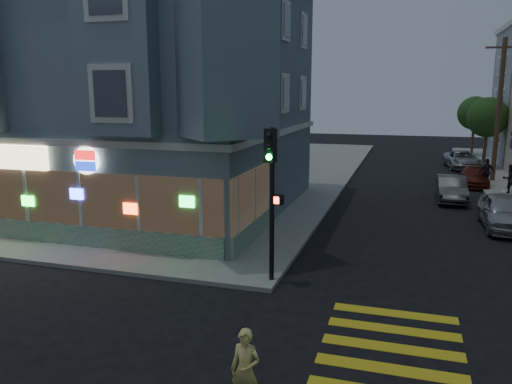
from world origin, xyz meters
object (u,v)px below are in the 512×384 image
at_px(street_tree_near, 488,117).
at_px(pedestrian_b, 487,172).
at_px(running_child, 245,370).
at_px(parked_car_c, 474,177).
at_px(street_tree_far, 475,113).
at_px(traffic_signal, 272,179).
at_px(pedestrian_a, 510,179).
at_px(parked_car_d, 463,160).
at_px(fire_hydrant, 503,197).
at_px(parked_car_b, 451,189).
at_px(parked_car_a, 504,212).
at_px(utility_pole, 499,108).

height_order(street_tree_near, pedestrian_b, street_tree_near).
distance_m(running_child, parked_car_c, 26.52).
bearing_deg(street_tree_far, traffic_signal, -104.85).
distance_m(street_tree_far, pedestrian_a, 18.61).
relative_size(parked_car_d, fire_hydrant, 6.29).
bearing_deg(parked_car_c, fire_hydrant, -80.72).
bearing_deg(parked_car_b, pedestrian_a, 37.48).
distance_m(pedestrian_a, parked_car_d, 10.40).
xyz_separation_m(street_tree_near, parked_car_c, (-1.50, -7.72, -3.35)).
xyz_separation_m(pedestrian_a, parked_car_d, (-1.53, 10.28, -0.29)).
bearing_deg(pedestrian_a, fire_hydrant, 58.52).
relative_size(parked_car_a, fire_hydrant, 5.62).
bearing_deg(street_tree_near, utility_pole, -91.91).
relative_size(street_tree_near, street_tree_far, 1.00).
distance_m(street_tree_far, parked_car_d, 8.84).
bearing_deg(parked_car_b, parked_car_d, 81.79).
relative_size(pedestrian_a, parked_car_a, 0.38).
relative_size(parked_car_a, parked_car_d, 0.89).
height_order(parked_car_a, fire_hydrant, parked_car_a).
relative_size(street_tree_far, parked_car_a, 1.21).
bearing_deg(street_tree_far, running_child, -101.26).
bearing_deg(parked_car_a, traffic_signal, -132.16).
relative_size(parked_car_b, fire_hydrant, 5.27).
xyz_separation_m(street_tree_far, fire_hydrant, (-0.85, -21.91, -3.37)).
relative_size(utility_pole, pedestrian_b, 5.33).
xyz_separation_m(street_tree_near, traffic_signal, (-9.38, -27.39, -0.64)).
bearing_deg(utility_pole, street_tree_far, 89.18).
xyz_separation_m(street_tree_far, traffic_signal, (-9.38, -35.39, -0.64)).
bearing_deg(utility_pole, parked_car_c, -127.11).
distance_m(parked_car_d, traffic_signal, 28.54).
bearing_deg(pedestrian_a, street_tree_far, -107.48).
height_order(parked_car_a, parked_car_c, parked_car_a).
relative_size(pedestrian_b, parked_car_d, 0.34).
relative_size(parked_car_b, parked_car_c, 1.03).
height_order(parked_car_b, traffic_signal, traffic_signal).
bearing_deg(street_tree_near, parked_car_c, -101.00).
bearing_deg(utility_pole, parked_car_b, -113.71).
bearing_deg(parked_car_b, street_tree_far, 80.71).
bearing_deg(running_child, pedestrian_a, 76.31).
distance_m(pedestrian_b, parked_car_a, 9.91).
bearing_deg(pedestrian_a, utility_pole, -104.57).
distance_m(pedestrian_a, pedestrian_b, 2.21).
relative_size(utility_pole, street_tree_far, 1.70).
bearing_deg(pedestrian_b, street_tree_far, -115.22).
height_order(traffic_signal, fire_hydrant, traffic_signal).
relative_size(utility_pole, parked_car_c, 2.24).
bearing_deg(running_child, parked_car_c, 81.36).
distance_m(parked_car_b, parked_car_d, 12.95).
bearing_deg(pedestrian_b, parked_car_b, 40.79).
bearing_deg(parked_car_d, parked_car_b, -103.98).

